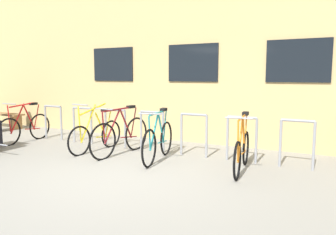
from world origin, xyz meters
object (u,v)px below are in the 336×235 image
Objects in this scene: bicycle_red at (25,127)px; wooden_bench at (1,117)px; bicycle_orange at (242,150)px; bicycle_yellow at (96,135)px; bicycle_teal at (158,140)px; bicycle_maroon at (121,135)px.

wooden_bench is at bearing 155.04° from bicycle_red.
bicycle_orange is 0.99× the size of bicycle_yellow.
bicycle_yellow reaches higher than bicycle_teal.
bicycle_maroon reaches higher than bicycle_orange.
bicycle_red is at bearing 179.76° from bicycle_teal.
bicycle_maroon is (2.91, 0.03, 0.03)m from bicycle_red.
bicycle_red is at bearing -179.37° from bicycle_maroon.
bicycle_maroon is 1.04× the size of wooden_bench.
bicycle_teal is at bearing -10.78° from wooden_bench.
bicycle_orange is 8.22m from wooden_bench.
bicycle_red is 2.91m from bicycle_maroon.
bicycle_orange is 0.94× the size of bicycle_teal.
bicycle_red and bicycle_orange have the same top height.
bicycle_orange is at bearing -0.02° from bicycle_red.
wooden_bench is (-5.52, 1.18, -0.05)m from bicycle_maroon.
bicycle_yellow reaches higher than wooden_bench.
bicycle_maroon reaches higher than bicycle_teal.
bicycle_maroon is at bearing -12.08° from wooden_bench.
bicycle_orange is 1.67m from bicycle_teal.
bicycle_orange is 3.28m from bicycle_yellow.
bicycle_yellow is (-3.28, 0.04, -0.00)m from bicycle_orange.
bicycle_teal is (3.85, -0.02, 0.01)m from bicycle_red.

